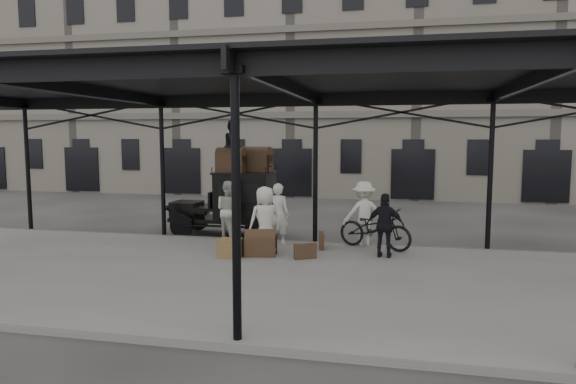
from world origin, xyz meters
name	(u,v)px	position (x,y,z in m)	size (l,w,h in m)	color
ground	(303,262)	(0.00, 0.00, 0.00)	(120.00, 120.00, 0.00)	#383533
platform	(288,279)	(0.00, -2.00, 0.07)	(28.00, 8.00, 0.15)	slate
canopy	(290,82)	(0.00, -1.72, 4.60)	(22.50, 9.00, 4.74)	black
building_frontage	(358,75)	(0.00, 18.00, 7.00)	(64.00, 8.00, 14.00)	slate
taxi	(236,201)	(-2.86, 3.07, 1.20)	(3.65, 1.55, 2.18)	black
porter_left	(278,214)	(-1.01, 1.34, 1.07)	(0.67, 0.44, 1.84)	beige
porter_midleft	(229,210)	(-2.70, 1.80, 1.07)	(0.90, 0.70, 1.84)	beige
porter_centre	(265,220)	(-1.08, 0.09, 1.08)	(0.91, 0.59, 1.86)	beige
porter_official	(385,225)	(2.15, 0.33, 1.01)	(1.01, 0.42, 1.72)	black
porter_right	(364,213)	(1.48, 1.80, 1.10)	(1.22, 0.70, 1.90)	silver
bicycle	(375,229)	(1.84, 1.36, 0.73)	(0.77, 2.22, 1.16)	black
porter_roof	(234,146)	(-2.89, 2.97, 3.04)	(0.83, 0.65, 1.72)	black
steamer_trunk_roof_near	(231,162)	(-2.94, 2.82, 2.52)	(0.93, 0.57, 0.68)	#453020
steamer_trunk_roof_far	(257,161)	(-2.19, 3.27, 2.53)	(0.95, 0.58, 0.70)	#453020
steamer_trunk_platform	(260,245)	(-1.15, -0.18, 0.45)	(0.82, 0.50, 0.60)	#453020
wicker_hamper	(230,248)	(-1.88, -0.54, 0.40)	(0.60, 0.45, 0.50)	olive
suitcase_upright	(321,241)	(0.34, 1.07, 0.38)	(0.15, 0.60, 0.45)	#453020
suitcase_flat	(305,251)	(0.11, -0.29, 0.35)	(0.60, 0.15, 0.40)	#453020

